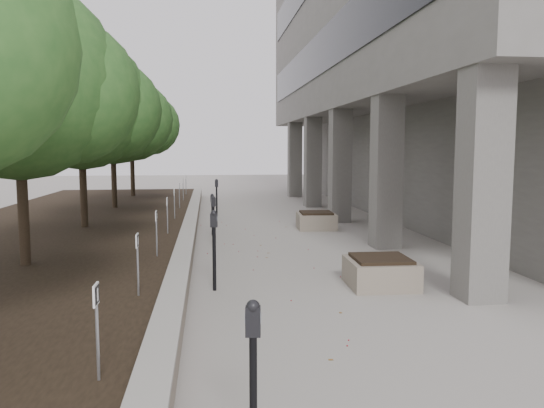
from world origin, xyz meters
TOP-DOWN VIEW (x-y plane):
  - ground at (0.00, 0.00)m, footprint 90.00×90.00m
  - retaining_wall at (-1.82, 9.00)m, footprint 0.39×26.00m
  - planting_bed at (-5.50, 9.00)m, footprint 7.00×26.00m
  - brutalist_building at (9.50, 13.00)m, footprint 13.10×26.00m
  - crabapple_tree_2 at (-4.80, 3.00)m, footprint 4.60×4.00m
  - crabapple_tree_3 at (-4.80, 8.00)m, footprint 4.60×4.00m
  - crabapple_tree_4 at (-4.80, 13.00)m, footprint 4.60×4.00m
  - crabapple_tree_5 at (-4.80, 18.00)m, footprint 4.60×4.00m
  - parking_sign_1 at (-2.35, -2.50)m, footprint 0.04×0.22m
  - parking_sign_2 at (-2.35, 0.50)m, footprint 0.04×0.22m
  - parking_sign_3 at (-2.35, 3.50)m, footprint 0.04×0.22m
  - parking_sign_4 at (-2.35, 6.50)m, footprint 0.04×0.22m
  - parking_sign_5 at (-2.35, 9.50)m, footprint 0.04×0.22m
  - parking_sign_6 at (-2.35, 12.50)m, footprint 0.04×0.22m
  - parking_sign_7 at (-2.35, 15.50)m, footprint 0.04×0.22m
  - parking_sign_8 at (-2.35, 18.50)m, footprint 0.04×0.22m
  - parking_meter_1 at (-0.93, -3.50)m, footprint 0.15×0.12m
  - parking_meter_2 at (-1.18, 2.14)m, footprint 0.16×0.13m
  - parking_meter_3 at (-1.14, 6.60)m, footprint 0.15×0.12m
  - parking_meter_4 at (-1.16, 8.52)m, footprint 0.13×0.09m
  - parking_meter_5 at (-0.96, 12.64)m, footprint 0.15×0.11m
  - planter_front at (1.98, 2.06)m, footprint 1.26×1.26m
  - planter_back at (2.23, 9.39)m, footprint 1.28×1.28m
  - berry_scatter at (-0.10, 5.00)m, footprint 3.30×14.10m

SIDE VIEW (x-z plane):
  - ground at x=0.00m, z-range 0.00..0.00m
  - berry_scatter at x=-0.10m, z-range 0.00..0.02m
  - planting_bed at x=-5.50m, z-range 0.00..0.40m
  - retaining_wall at x=-1.82m, z-range 0.00..0.50m
  - planter_back at x=2.23m, z-range 0.00..0.57m
  - planter_front at x=1.98m, z-range 0.00..0.57m
  - parking_meter_4 at x=-1.16m, z-range 0.00..1.27m
  - parking_meter_3 at x=-1.14m, z-range 0.00..1.37m
  - parking_meter_1 at x=-0.93m, z-range 0.00..1.44m
  - parking_meter_5 at x=-0.96m, z-range 0.00..1.48m
  - parking_meter_2 at x=-1.18m, z-range 0.00..1.51m
  - parking_sign_1 at x=-2.35m, z-range 0.40..1.36m
  - parking_sign_2 at x=-2.35m, z-range 0.40..1.36m
  - parking_sign_3 at x=-2.35m, z-range 0.40..1.36m
  - parking_sign_4 at x=-2.35m, z-range 0.40..1.36m
  - parking_sign_5 at x=-2.35m, z-range 0.40..1.36m
  - parking_sign_6 at x=-2.35m, z-range 0.40..1.36m
  - parking_sign_7 at x=-2.35m, z-range 0.40..1.36m
  - parking_sign_8 at x=-2.35m, z-range 0.40..1.36m
  - crabapple_tree_2 at x=-4.80m, z-range 0.40..5.84m
  - crabapple_tree_3 at x=-4.80m, z-range 0.40..5.84m
  - crabapple_tree_4 at x=-4.80m, z-range 0.40..5.84m
  - crabapple_tree_5 at x=-4.80m, z-range 0.40..5.84m
  - brutalist_building at x=9.50m, z-range 0.00..15.00m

